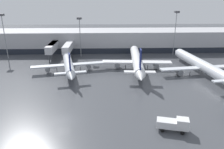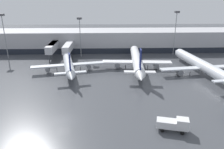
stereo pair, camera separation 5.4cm
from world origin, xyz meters
name	(u,v)px [view 2 (the right image)]	position (x,y,z in m)	size (l,w,h in m)	color
ground_plane	(63,121)	(0.00, 0.00, 0.00)	(320.00, 320.00, 0.00)	#424449
terminal_building	(86,40)	(-0.12, 61.81, 4.50)	(160.00, 30.27, 9.00)	#B2B2B7
parked_jet_1	(68,64)	(-3.40, 30.57, 2.78)	(23.65, 31.39, 8.76)	silver
parked_jet_2	(202,66)	(39.67, 26.86, 2.70)	(28.02, 40.71, 8.71)	silver
parked_jet_3	(137,61)	(19.51, 32.96, 2.91)	(23.77, 38.67, 9.90)	white
service_truck_0	(174,124)	(21.11, -4.10, 1.50)	(6.03, 3.42, 2.68)	silver
apron_light_mast_1	(3,23)	(-30.41, 48.28, 13.79)	(1.80, 1.80, 17.36)	gray
apron_light_mast_2	(176,21)	(37.87, 51.65, 14.26)	(1.80, 1.80, 18.04)	gray
apron_light_mast_3	(80,25)	(-1.22, 49.94, 12.72)	(1.80, 1.80, 15.83)	gray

